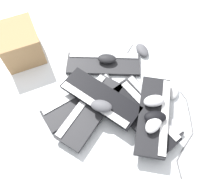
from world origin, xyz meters
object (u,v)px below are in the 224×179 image
keyboard_6 (154,115)px  mouse_0 (155,117)px  keyboard_3 (142,116)px  mouse_6 (142,50)px  mouse_4 (173,91)px  cardboard_box (20,44)px  keyboard_1 (81,102)px  keyboard_0 (103,64)px  keyboard_5 (100,98)px  keyboard_2 (146,110)px  mouse_3 (101,106)px  mouse_2 (154,124)px  keyboard_4 (90,110)px  mouse_1 (107,59)px  mouse_5 (154,101)px

keyboard_6 → mouse_0: mouse_0 is taller
keyboard_3 → mouse_6: size_ratio=4.10×
mouse_4 → cardboard_box: bearing=88.0°
keyboard_1 → mouse_4: 0.52m
keyboard_0 → mouse_6: mouse_6 is taller
keyboard_5 → mouse_0: mouse_0 is taller
mouse_0 → mouse_6: (0.49, -0.03, -0.09)m
keyboard_2 → keyboard_6: keyboard_6 is taller
keyboard_3 → mouse_6: 0.46m
keyboard_1 → mouse_3: bearing=-128.4°
mouse_2 → keyboard_2: bearing=44.7°
keyboard_4 → mouse_0: (-0.10, -0.32, 0.07)m
keyboard_5 → cardboard_box: size_ratio=1.71×
keyboard_5 → mouse_0: 0.31m
keyboard_0 → cardboard_box: size_ratio=1.82×
keyboard_0 → keyboard_5: (-0.26, 0.04, 0.06)m
keyboard_4 → mouse_3: (-0.01, -0.06, 0.07)m
keyboard_5 → mouse_2: mouse_2 is taller
keyboard_3 → keyboard_6: keyboard_6 is taller
keyboard_0 → mouse_1: mouse_1 is taller
keyboard_1 → mouse_0: bearing=-115.3°
keyboard_2 → keyboard_6: (-0.06, -0.02, 0.06)m
keyboard_0 → mouse_5: 0.42m
mouse_2 → mouse_0: bearing=20.8°
keyboard_3 → cardboard_box: 0.83m
keyboard_4 → mouse_4: 0.48m
keyboard_3 → mouse_0: 0.09m
keyboard_0 → keyboard_1: same height
keyboard_3 → keyboard_6: (-0.01, -0.06, 0.03)m
keyboard_4 → mouse_1: mouse_1 is taller
keyboard_3 → cardboard_box: (0.52, 0.65, 0.06)m
keyboard_4 → mouse_0: bearing=-107.7°
mouse_4 → keyboard_2: bearing=141.6°
mouse_6 → cardboard_box: size_ratio=0.44×
keyboard_0 → mouse_6: bearing=-73.4°
keyboard_6 → mouse_0: 0.05m
keyboard_4 → mouse_0: mouse_0 is taller
mouse_3 → mouse_5: same height
mouse_5 → mouse_4: bearing=-150.0°
mouse_1 → cardboard_box: size_ratio=0.44×
mouse_0 → mouse_1: mouse_0 is taller
keyboard_3 → mouse_2: (-0.07, -0.04, 0.07)m
keyboard_4 → mouse_5: bearing=-92.2°
mouse_1 → mouse_3: mouse_3 is taller
mouse_4 → mouse_5: bearing=146.0°
keyboard_0 → mouse_3: (-0.33, 0.04, 0.10)m
mouse_3 → cardboard_box: 0.65m
mouse_3 → mouse_6: size_ratio=1.00×
keyboard_5 → mouse_1: keyboard_5 is taller
keyboard_2 → mouse_0: (-0.09, -0.02, 0.10)m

